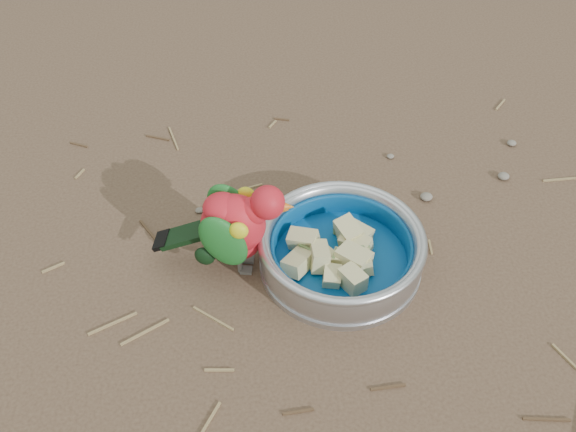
{
  "coord_description": "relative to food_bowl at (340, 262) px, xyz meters",
  "views": [
    {
      "loc": [
        -0.16,
        -0.52,
        0.7
      ],
      "look_at": [
        -0.09,
        0.11,
        0.08
      ],
      "focal_mm": 40.0,
      "sensor_mm": 36.0,
      "label": 1
    }
  ],
  "objects": [
    {
      "name": "bowl_wall",
      "position": [
        0.0,
        0.0,
        0.03
      ],
      "size": [
        0.23,
        0.23,
        0.04
      ],
      "primitive_type": null,
      "color": "#B2B2BA",
      "rests_on": "food_bowl"
    },
    {
      "name": "ground",
      "position": [
        0.02,
        -0.08,
        -0.01
      ],
      "size": [
        60.0,
        60.0,
        0.0
      ],
      "primitive_type": "plane",
      "color": "brown"
    },
    {
      "name": "food_bowl",
      "position": [
        0.0,
        0.0,
        0.0
      ],
      "size": [
        0.23,
        0.23,
        0.02
      ],
      "primitive_type": "cylinder",
      "color": "#B2B2BA",
      "rests_on": "ground"
    },
    {
      "name": "ground_debris",
      "position": [
        0.05,
        -0.03,
        -0.01
      ],
      "size": [
        0.9,
        0.8,
        0.01
      ],
      "primitive_type": null,
      "color": "olive",
      "rests_on": "ground"
    },
    {
      "name": "lory_parrot",
      "position": [
        -0.14,
        0.02,
        0.06
      ],
      "size": [
        0.19,
        0.12,
        0.14
      ],
      "primitive_type": null,
      "rotation": [
        0.0,
        0.0,
        -1.76
      ],
      "color": "red",
      "rests_on": "ground"
    },
    {
      "name": "fruit_wedges",
      "position": [
        -0.0,
        0.0,
        0.02
      ],
      "size": [
        0.14,
        0.14,
        0.03
      ],
      "primitive_type": null,
      "color": "#C0B87F",
      "rests_on": "food_bowl"
    }
  ]
}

